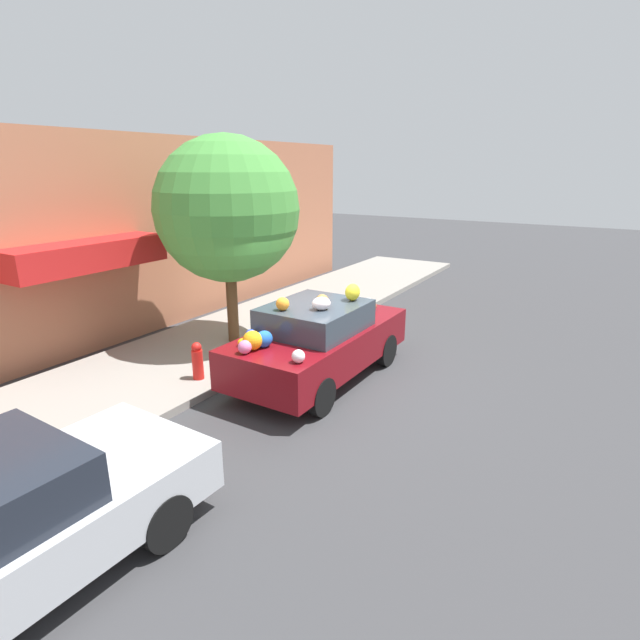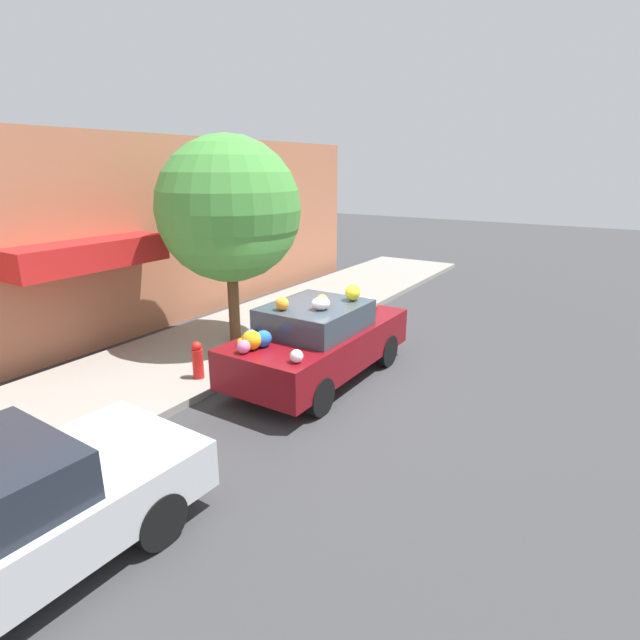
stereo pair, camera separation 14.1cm
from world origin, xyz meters
The scene contains 6 objects.
ground_plane centered at (0.00, 0.00, 0.00)m, with size 60.00×60.00×0.00m, color #38383A.
sidewalk_curb centered at (0.00, 2.70, 0.07)m, with size 24.00×3.20×0.14m.
building_facade centered at (-0.09, 4.91, 2.28)m, with size 18.00×1.20×4.58m.
street_tree centered at (0.48, 2.42, 3.00)m, with size 3.00×3.00×4.36m.
fire_hydrant centered at (-1.46, 1.60, 0.49)m, with size 0.20×0.20×0.70m.
art_car centered at (-0.04, -0.11, 0.79)m, with size 4.03×1.81×1.80m.
Camera 2 is at (-7.41, -4.78, 3.87)m, focal length 28.00 mm.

